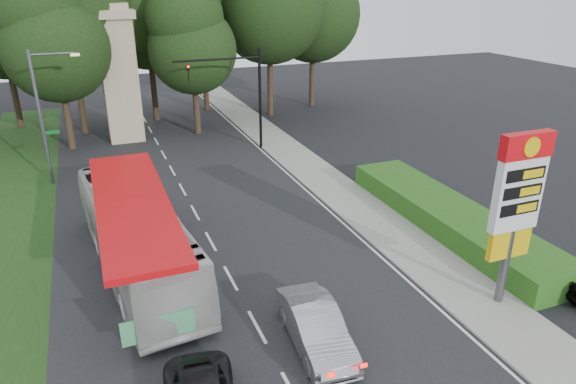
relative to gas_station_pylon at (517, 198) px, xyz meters
name	(u,v)px	position (x,y,z in m)	size (l,w,h in m)	color
road_surface	(206,233)	(-9.20, 10.01, -4.44)	(14.00, 80.00, 0.02)	black
sidewalk_right	(357,206)	(-0.70, 10.01, -4.39)	(3.00, 80.00, 0.12)	gray
grass_verge_left	(4,215)	(-18.70, 16.01, -4.44)	(5.00, 50.00, 0.02)	#193814
hedge	(449,217)	(2.30, 6.01, -3.85)	(3.00, 14.00, 1.20)	#265316
gas_station_pylon	(517,198)	(0.00, 0.00, 0.00)	(2.10, 0.45, 6.85)	#59595E
traffic_signal_mast	(242,86)	(-3.52, 22.00, 0.22)	(6.10, 0.35, 7.20)	black
streetlight_signs	(44,112)	(-16.19, 20.01, -0.01)	(2.75, 0.98, 8.00)	#59595E
monument	(119,73)	(-11.20, 28.01, 0.66)	(3.00, 3.00, 10.05)	tan
tree_east_near	(200,2)	(-3.20, 35.01, 5.23)	(8.12, 8.12, 15.95)	#2D2116
tree_monument_left	(52,26)	(-15.20, 27.01, 4.23)	(7.28, 7.28, 14.30)	#2D2116
tree_monument_right	(191,30)	(-5.70, 27.51, 3.56)	(6.72, 6.72, 13.20)	#2D2116
transit_bus	(136,236)	(-12.64, 7.58, -2.78)	(2.81, 11.99, 3.34)	beige
sedan_silver	(316,327)	(-7.64, 0.35, -3.70)	(1.58, 4.53, 1.49)	#A2A4AA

